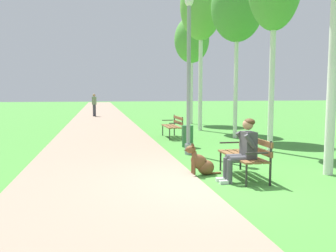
{
  "coord_description": "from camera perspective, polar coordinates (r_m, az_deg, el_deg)",
  "views": [
    {
      "loc": [
        -2.25,
        -6.14,
        1.76
      ],
      "look_at": [
        -0.53,
        2.37,
        0.9
      ],
      "focal_mm": 36.63,
      "sensor_mm": 36.0,
      "label": 1
    }
  ],
  "objects": [
    {
      "name": "pedestrian_distant",
      "position": [
        25.1,
        -12.17,
        3.42
      ],
      "size": [
        0.32,
        0.22,
        1.65
      ],
      "color": "#383842",
      "rests_on": "ground"
    },
    {
      "name": "lamp_post_near",
      "position": [
        9.63,
        3.46,
        8.71
      ],
      "size": [
        0.24,
        0.24,
        4.4
      ],
      "color": "gray",
      "rests_on": "ground"
    },
    {
      "name": "litter_bin",
      "position": [
        11.02,
        3.28,
        -1.71
      ],
      "size": [
        0.36,
        0.36,
        0.7
      ],
      "primitive_type": "cylinder",
      "color": "#2D6638",
      "rests_on": "ground"
    },
    {
      "name": "ground_plane",
      "position": [
        6.77,
        8.51,
        -9.47
      ],
      "size": [
        120.0,
        120.0,
        0.0
      ],
      "primitive_type": "plane",
      "color": "#478E38"
    },
    {
      "name": "birch_tree_third",
      "position": [
        13.79,
        11.45,
        18.76
      ],
      "size": [
        1.96,
        1.87,
        6.23
      ],
      "color": "silver",
      "rests_on": "ground"
    },
    {
      "name": "birch_tree_fifth",
      "position": [
        19.36,
        3.97,
        14.04
      ],
      "size": [
        1.9,
        2.03,
        5.87
      ],
      "color": "silver",
      "rests_on": "ground"
    },
    {
      "name": "paved_path",
      "position": [
        30.19,
        -11.19,
        2.23
      ],
      "size": [
        3.61,
        60.0,
        0.04
      ],
      "primitive_type": "cube",
      "color": "gray",
      "rests_on": "ground"
    },
    {
      "name": "park_bench_near",
      "position": [
        7.26,
        12.87,
        -4.38
      ],
      "size": [
        0.55,
        1.5,
        0.85
      ],
      "color": "brown",
      "rests_on": "ground"
    },
    {
      "name": "park_bench_mid",
      "position": [
        13.21,
        0.93,
        0.23
      ],
      "size": [
        0.55,
        1.5,
        0.85
      ],
      "color": "brown",
      "rests_on": "ground"
    },
    {
      "name": "person_seated_on_near_bench",
      "position": [
        6.87,
        12.39,
        -3.52
      ],
      "size": [
        0.74,
        0.49,
        1.25
      ],
      "color": "#4C4C51",
      "rests_on": "ground"
    },
    {
      "name": "birch_tree_fourth",
      "position": [
        16.3,
        5.53,
        19.11
      ],
      "size": [
        1.88,
        1.94,
        7.12
      ],
      "color": "silver",
      "rests_on": "ground"
    },
    {
      "name": "dog_brown",
      "position": [
        7.35,
        5.56,
        -6.15
      ],
      "size": [
        0.83,
        0.29,
        0.71
      ],
      "color": "brown",
      "rests_on": "ground"
    }
  ]
}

